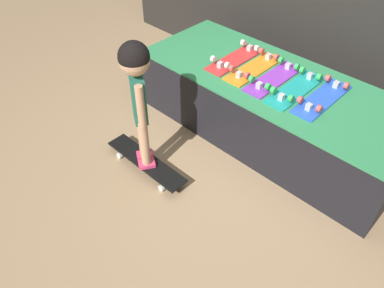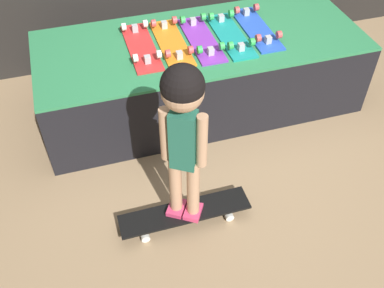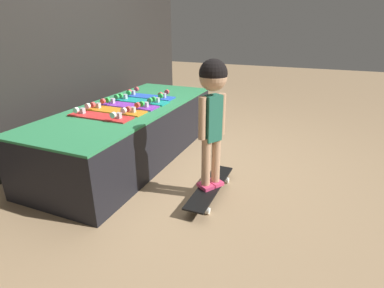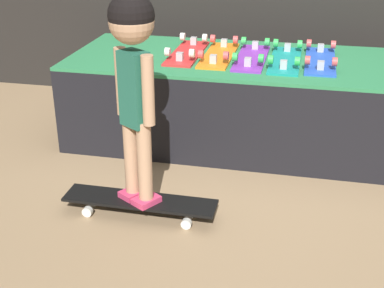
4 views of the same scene
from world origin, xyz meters
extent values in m
plane|color=#9E7F5B|center=(0.00, 0.00, 0.00)|extent=(16.00, 16.00, 0.00)
cube|color=black|center=(0.00, 1.33, 1.29)|extent=(5.20, 0.10, 2.58)
cube|color=black|center=(0.00, 0.52, 0.27)|extent=(2.33, 0.93, 0.55)
cube|color=#2D7F4C|center=(0.00, 0.52, 0.56)|extent=(2.33, 0.93, 0.02)
cube|color=red|center=(-0.43, 0.53, 0.57)|extent=(0.18, 0.62, 0.01)
cube|color=#B7B7BC|center=(-0.43, 0.73, 0.61)|extent=(0.04, 0.04, 0.05)
cylinder|color=white|center=(-0.35, 0.73, 0.63)|extent=(0.03, 0.05, 0.05)
cylinder|color=white|center=(-0.50, 0.73, 0.63)|extent=(0.03, 0.05, 0.05)
cube|color=#B7B7BC|center=(-0.43, 0.33, 0.61)|extent=(0.04, 0.04, 0.05)
cylinder|color=white|center=(-0.35, 0.33, 0.63)|extent=(0.03, 0.05, 0.05)
cylinder|color=white|center=(-0.50, 0.33, 0.63)|extent=(0.03, 0.05, 0.05)
cube|color=orange|center=(-0.21, 0.52, 0.57)|extent=(0.18, 0.62, 0.01)
cube|color=#B7B7BC|center=(-0.21, 0.72, 0.61)|extent=(0.04, 0.04, 0.05)
cylinder|color=#D84C4C|center=(-0.14, 0.72, 0.63)|extent=(0.03, 0.05, 0.05)
cylinder|color=#D84C4C|center=(-0.29, 0.72, 0.63)|extent=(0.03, 0.05, 0.05)
cube|color=#B7B7BC|center=(-0.21, 0.32, 0.61)|extent=(0.04, 0.04, 0.05)
cylinder|color=#D84C4C|center=(-0.14, 0.32, 0.63)|extent=(0.03, 0.05, 0.05)
cylinder|color=#D84C4C|center=(-0.29, 0.32, 0.63)|extent=(0.03, 0.05, 0.05)
cube|color=purple|center=(0.00, 0.50, 0.57)|extent=(0.18, 0.62, 0.01)
cube|color=#B7B7BC|center=(0.00, 0.71, 0.61)|extent=(0.04, 0.04, 0.05)
cylinder|color=green|center=(0.08, 0.71, 0.63)|extent=(0.03, 0.05, 0.05)
cylinder|color=green|center=(-0.08, 0.71, 0.63)|extent=(0.03, 0.05, 0.05)
cube|color=#B7B7BC|center=(0.00, 0.30, 0.61)|extent=(0.04, 0.04, 0.05)
cylinder|color=green|center=(0.08, 0.30, 0.63)|extent=(0.03, 0.05, 0.05)
cylinder|color=green|center=(-0.08, 0.30, 0.63)|extent=(0.03, 0.05, 0.05)
cube|color=teal|center=(0.21, 0.49, 0.57)|extent=(0.18, 0.62, 0.01)
cube|color=#B7B7BC|center=(0.21, 0.70, 0.61)|extent=(0.04, 0.04, 0.05)
cylinder|color=green|center=(0.29, 0.70, 0.63)|extent=(0.03, 0.05, 0.05)
cylinder|color=green|center=(0.14, 0.70, 0.63)|extent=(0.03, 0.05, 0.05)
cube|color=#B7B7BC|center=(0.21, 0.29, 0.61)|extent=(0.04, 0.04, 0.05)
cylinder|color=green|center=(0.29, 0.29, 0.63)|extent=(0.03, 0.05, 0.05)
cylinder|color=green|center=(0.14, 0.29, 0.63)|extent=(0.03, 0.05, 0.05)
cube|color=blue|center=(0.43, 0.53, 0.57)|extent=(0.18, 0.62, 0.01)
cube|color=#B7B7BC|center=(0.43, 0.73, 0.61)|extent=(0.04, 0.04, 0.05)
cylinder|color=#D84C4C|center=(0.50, 0.73, 0.63)|extent=(0.03, 0.05, 0.05)
cylinder|color=#D84C4C|center=(0.35, 0.73, 0.63)|extent=(0.03, 0.05, 0.05)
cube|color=#B7B7BC|center=(0.43, 0.32, 0.61)|extent=(0.04, 0.04, 0.05)
cylinder|color=#D84C4C|center=(0.50, 0.32, 0.63)|extent=(0.03, 0.05, 0.05)
cylinder|color=#D84C4C|center=(0.35, 0.32, 0.63)|extent=(0.03, 0.05, 0.05)
cube|color=black|center=(-0.43, -0.55, 0.08)|extent=(0.79, 0.17, 0.01)
cube|color=#B7B7BC|center=(-0.17, -0.55, 0.05)|extent=(0.04, 0.04, 0.05)
cylinder|color=white|center=(-0.17, -0.47, 0.03)|extent=(0.05, 0.03, 0.05)
cylinder|color=white|center=(-0.17, -0.62, 0.03)|extent=(0.05, 0.03, 0.05)
cube|color=#B7B7BC|center=(-0.69, -0.55, 0.05)|extent=(0.04, 0.04, 0.05)
cylinder|color=white|center=(-0.69, -0.47, 0.03)|extent=(0.05, 0.03, 0.05)
cylinder|color=white|center=(-0.69, -0.62, 0.03)|extent=(0.05, 0.03, 0.05)
cube|color=#E03D6B|center=(-0.39, -0.57, 0.11)|extent=(0.15, 0.16, 0.03)
cylinder|color=tan|center=(-0.39, -0.57, 0.33)|extent=(0.07, 0.07, 0.41)
cube|color=#E03D6B|center=(-0.47, -0.52, 0.11)|extent=(0.15, 0.16, 0.03)
cylinder|color=tan|center=(-0.47, -0.52, 0.33)|extent=(0.07, 0.07, 0.41)
cube|color=#236651|center=(-0.43, -0.55, 0.69)|extent=(0.16, 0.15, 0.36)
cylinder|color=tan|center=(-0.35, -0.60, 0.70)|extent=(0.06, 0.06, 0.33)
cylinder|color=tan|center=(-0.51, -0.50, 0.70)|extent=(0.06, 0.06, 0.33)
sphere|color=tan|center=(-0.43, -0.55, 1.00)|extent=(0.21, 0.21, 0.21)
sphere|color=black|center=(-0.43, -0.55, 1.03)|extent=(0.21, 0.21, 0.21)
camera|label=1|loc=(1.33, -1.84, 2.22)|focal=35.00mm
camera|label=2|loc=(-0.86, -2.12, 2.27)|focal=42.00mm
camera|label=3|loc=(-2.53, -1.25, 1.37)|focal=28.00mm
camera|label=4|loc=(0.34, -2.80, 1.50)|focal=50.00mm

